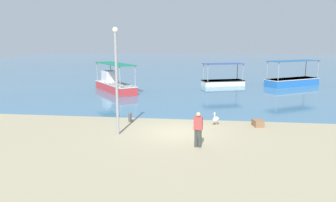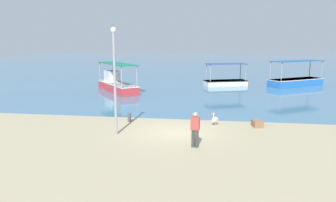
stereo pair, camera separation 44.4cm
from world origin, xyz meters
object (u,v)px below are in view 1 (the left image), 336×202
Objects in this scene: fishing_boat_far_right at (223,81)px; mooring_bollard at (130,117)px; pelican at (216,119)px; cargo_crate at (258,123)px; fishing_boat_far_left at (292,81)px; lamp_post at (116,75)px; fishing_boat_near_right at (114,84)px; fisherman_standing at (198,128)px.

fishing_boat_far_right is 8.08× the size of mooring_bollard.
pelican is 1.08× the size of cargo_crate.
fishing_boat_far_left is 24.96m from lamp_post.
fishing_boat_near_right is at bearing -161.22° from fishing_boat_far_left.
mooring_bollard is (-0.02, 2.72, -2.85)m from lamp_post.
pelican is 4.27m from fisherman_standing.
pelican is (-1.05, -17.25, -0.11)m from fishing_boat_far_right.
pelican is at bearing 77.69° from fisherman_standing.
mooring_bollard is at bearing -69.30° from fishing_boat_near_right.
mooring_bollard is 0.36× the size of fisherman_standing.
mooring_bollard is at bearing 179.44° from cargo_crate.
mooring_bollard is 7.68m from cargo_crate.
fishing_boat_far_right is at bearing 26.83° from fishing_boat_near_right.
fishing_boat_near_right is at bearing -153.17° from fishing_boat_far_right.
pelican is 5.24m from mooring_bollard.
lamp_post is 5.11m from fisherman_standing.
fishing_boat_near_right is 3.74× the size of fisherman_standing.
pelican is at bearing -1.48° from mooring_bollard.
fishing_boat_far_left is at bearing 18.78° from fishing_boat_near_right.
lamp_post is (4.44, -14.42, 2.48)m from fishing_boat_near_right.
fishing_boat_far_left is 10.59× the size of mooring_bollard.
fisherman_standing is at bearing -102.31° from pelican.
fishing_boat_far_left is 8.57× the size of cargo_crate.
fishing_boat_far_right is at bearing 69.82° from mooring_bollard.
lamp_post reaches higher than fishing_boat_far_right.
fishing_boat_near_right is 15.29m from lamp_post.
fishing_boat_far_left is 1.13× the size of lamp_post.
fisherman_standing is at bearing -128.56° from cargo_crate.
lamp_post reaches higher than fisherman_standing.
fishing_boat_near_right is at bearing 107.11° from lamp_post.
fishing_boat_far_left is at bearing 71.13° from cargo_crate.
fishing_boat_near_right is 15.27m from pelican.
fisherman_standing is 5.42m from cargo_crate.
fishing_boat_far_right is 6.08× the size of pelican.
lamp_post reaches higher than pelican.
fisherman_standing is (-1.96, -21.39, 0.43)m from fishing_boat_far_right.
fishing_boat_far_right is 21.48m from fisherman_standing.
lamp_post is (-6.27, -19.83, 2.69)m from fishing_boat_far_right.
fisherman_standing is at bearing -95.23° from fishing_boat_far_right.
lamp_post reaches higher than fishing_boat_near_right.
cargo_crate is at bearing 19.07° from lamp_post.
mooring_bollard is at bearing 178.52° from pelican.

